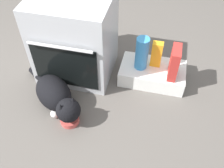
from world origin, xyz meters
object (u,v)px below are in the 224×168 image
Objects in this scene: pantry_cabinet at (152,73)px; water_bottle at (142,53)px; oven at (75,38)px; cereal_box at (174,63)px; juice_carton at (157,54)px; food_bowl at (70,119)px; cat at (56,96)px.

water_bottle is at bearing -173.37° from pantry_cabinet.
cereal_box is at bearing -1.76° from oven.
juice_carton is (0.01, 0.04, 0.19)m from pantry_cabinet.
oven is at bearing -178.39° from water_bottle.
juice_carton is at bearing 5.72° from oven.
food_bowl is 0.53× the size of cereal_box.
oven is 2.63× the size of cereal_box.
cat is at bearing -144.49° from pantry_cabinet.
pantry_cabinet is at bearing 47.39° from food_bowl.
juice_carton reaches higher than food_bowl.
food_bowl is at bearing -127.03° from water_bottle.
cat is 2.73× the size of juice_carton.
pantry_cabinet is (0.68, 0.03, -0.30)m from oven.
food_bowl is (0.12, -0.59, -0.34)m from oven.
cat is 0.78m from water_bottle.
pantry_cabinet is at bearing 6.63° from water_bottle.
food_bowl is at bearing -142.41° from cereal_box.
juice_carton is at bearing 48.72° from food_bowl.
juice_carton is at bearing 23.79° from water_bottle.
food_bowl is 0.50× the size of water_bottle.
juice_carton is 0.14m from water_bottle.
juice_carton reaches higher than pantry_cabinet.
water_bottle reaches higher than cereal_box.
cat is at bearing 140.43° from food_bowl.
pantry_cabinet is 0.25m from water_bottle.
food_bowl is 0.21m from cat.
cereal_box is (0.27, -0.04, -0.01)m from water_bottle.
oven is at bearing 178.24° from cereal_box.
pantry_cabinet is 2.37× the size of juice_carton.
water_bottle is (-0.12, -0.05, 0.03)m from juice_carton.
cereal_box is at bearing -8.73° from water_bottle.
cat is (-0.02, -0.47, -0.23)m from oven.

